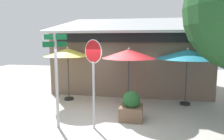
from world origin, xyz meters
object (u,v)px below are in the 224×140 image
(sidewalk_planter, at_px, (131,107))
(patio_umbrella_mustard_left, at_px, (68,53))
(stop_sign, at_px, (93,68))
(patio_umbrella_crimson_center, at_px, (129,54))
(patio_umbrella_teal_right, at_px, (187,54))
(street_sign_post, at_px, (56,70))

(sidewalk_planter, bearing_deg, patio_umbrella_mustard_left, 148.00)
(stop_sign, relative_size, patio_umbrella_mustard_left, 1.13)
(stop_sign, bearing_deg, patio_umbrella_mustard_left, 124.86)
(stop_sign, height_order, patio_umbrella_crimson_center, stop_sign)
(stop_sign, xyz_separation_m, sidewalk_planter, (1.09, 0.95, -1.47))
(stop_sign, bearing_deg, patio_umbrella_teal_right, 43.59)
(patio_umbrella_mustard_left, height_order, patio_umbrella_crimson_center, patio_umbrella_crimson_center)
(patio_umbrella_mustard_left, xyz_separation_m, patio_umbrella_crimson_center, (2.84, -0.51, -0.00))
(patio_umbrella_crimson_center, bearing_deg, patio_umbrella_teal_right, 16.29)
(street_sign_post, relative_size, stop_sign, 1.06)
(street_sign_post, bearing_deg, patio_umbrella_crimson_center, 51.53)
(patio_umbrella_crimson_center, height_order, patio_umbrella_teal_right, patio_umbrella_crimson_center)
(patio_umbrella_crimson_center, distance_m, sidewalk_planter, 2.27)
(patio_umbrella_crimson_center, bearing_deg, street_sign_post, -128.47)
(patio_umbrella_teal_right, distance_m, sidewalk_planter, 3.47)
(patio_umbrella_mustard_left, bearing_deg, stop_sign, -55.14)
(patio_umbrella_crimson_center, xyz_separation_m, patio_umbrella_teal_right, (2.39, 0.70, -0.03))
(patio_umbrella_teal_right, relative_size, sidewalk_planter, 2.54)
(stop_sign, xyz_separation_m, patio_umbrella_crimson_center, (0.83, 2.37, 0.28))
(street_sign_post, distance_m, patio_umbrella_crimson_center, 3.21)
(street_sign_post, xyz_separation_m, patio_umbrella_mustard_left, (-0.86, 3.01, 0.36))
(patio_umbrella_mustard_left, distance_m, sidewalk_planter, 4.05)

